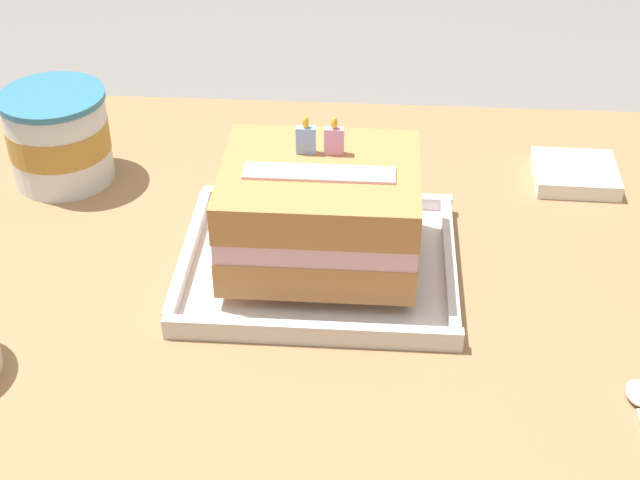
{
  "coord_description": "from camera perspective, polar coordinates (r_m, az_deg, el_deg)",
  "views": [
    {
      "loc": [
        0.06,
        -0.86,
        1.4
      ],
      "look_at": [
        -0.0,
        -0.01,
        0.8
      ],
      "focal_mm": 51.88,
      "sensor_mm": 36.0,
      "label": 1
    }
  ],
  "objects": [
    {
      "name": "napkin_pile",
      "position": [
        1.24,
        15.46,
        3.95
      ],
      "size": [
        0.11,
        0.1,
        0.02
      ],
      "color": "white",
      "rests_on": "dining_table"
    },
    {
      "name": "birthday_cake",
      "position": [
        1.0,
        -0.12,
        1.81
      ],
      "size": [
        0.21,
        0.18,
        0.15
      ],
      "color": "#BD8148",
      "rests_on": "foil_tray"
    },
    {
      "name": "dining_table",
      "position": [
        1.14,
        0.11,
        -5.78
      ],
      "size": [
        1.04,
        0.76,
        0.77
      ],
      "color": "#9E754C",
      "rests_on": "ground_plane"
    },
    {
      "name": "foil_tray",
      "position": [
        1.04,
        -0.12,
        -1.51
      ],
      "size": [
        0.31,
        0.26,
        0.02
      ],
      "color": "silver",
      "rests_on": "dining_table"
    },
    {
      "name": "ice_cream_tub",
      "position": [
        1.22,
        -15.83,
        6.17
      ],
      "size": [
        0.13,
        0.13,
        0.12
      ],
      "color": "white",
      "rests_on": "dining_table"
    }
  ]
}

